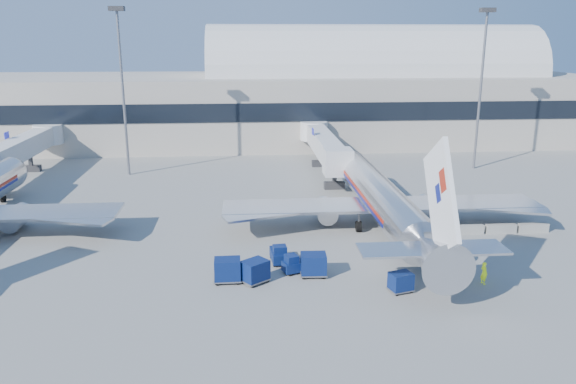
{
  "coord_description": "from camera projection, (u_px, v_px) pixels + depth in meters",
  "views": [
    {
      "loc": [
        -3.74,
        -48.43,
        18.55
      ],
      "look_at": [
        0.57,
        6.0,
        3.56
      ],
      "focal_mm": 35.0,
      "sensor_mm": 36.0,
      "label": 1
    }
  ],
  "objects": [
    {
      "name": "barrier_far",
      "position": [
        533.0,
        228.0,
        55.43
      ],
      "size": [
        3.0,
        0.55,
        0.9
      ],
      "primitive_type": "cube",
      "color": "#9E9E96",
      "rests_on": "ground"
    },
    {
      "name": "tug_lead",
      "position": [
        296.0,
        264.0,
        45.87
      ],
      "size": [
        2.66,
        1.91,
        1.56
      ],
      "rotation": [
        0.0,
        0.0,
        0.33
      ],
      "color": "#0A1A4D",
      "rests_on": "ground"
    },
    {
      "name": "mast_west",
      "position": [
        121.0,
        67.0,
        75.16
      ],
      "size": [
        2.0,
        1.2,
        22.6
      ],
      "color": "slate",
      "rests_on": "ground"
    },
    {
      "name": "cart_train_c",
      "position": [
        228.0,
        270.0,
        44.0
      ],
      "size": [
        2.18,
        1.68,
        1.89
      ],
      "rotation": [
        0.0,
        0.0,
        0.02
      ],
      "color": "#0A1A4D",
      "rests_on": "ground"
    },
    {
      "name": "barrier_near",
      "position": [
        468.0,
        230.0,
        54.93
      ],
      "size": [
        3.0,
        0.55,
        0.9
      ],
      "primitive_type": "cube",
      "color": "#9E9E96",
      "rests_on": "ground"
    },
    {
      "name": "tug_right",
      "position": [
        401.0,
        250.0,
        49.11
      ],
      "size": [
        2.33,
        1.87,
        1.36
      ],
      "rotation": [
        0.0,
        0.0,
        -0.47
      ],
      "color": "#0A1A4D",
      "rests_on": "ground"
    },
    {
      "name": "tug_left",
      "position": [
        279.0,
        254.0,
        47.86
      ],
      "size": [
        1.5,
        2.67,
        1.68
      ],
      "rotation": [
        0.0,
        0.0,
        1.65
      ],
      "color": "#0A1A4D",
      "rests_on": "ground"
    },
    {
      "name": "jetbridge_mid",
      "position": [
        23.0,
        148.0,
        77.72
      ],
      "size": [
        4.4,
        27.5,
        6.25
      ],
      "color": "silver",
      "rests_on": "ground"
    },
    {
      "name": "cart_train_b",
      "position": [
        255.0,
        271.0,
        43.88
      ],
      "size": [
        2.59,
        2.5,
        1.81
      ],
      "rotation": [
        0.0,
        0.0,
        0.66
      ],
      "color": "#0A1A4D",
      "rests_on": "ground"
    },
    {
      "name": "cart_train_a",
      "position": [
        314.0,
        264.0,
        45.08
      ],
      "size": [
        2.18,
        1.7,
        1.87
      ],
      "rotation": [
        0.0,
        0.0,
        -0.04
      ],
      "color": "#0A1A4D",
      "rests_on": "ground"
    },
    {
      "name": "mast_east",
      "position": [
        483.0,
        66.0,
        78.96
      ],
      "size": [
        2.0,
        1.2,
        22.6
      ],
      "color": "slate",
      "rests_on": "ground"
    },
    {
      "name": "ground",
      "position": [
        287.0,
        246.0,
        51.76
      ],
      "size": [
        260.0,
        260.0,
        0.0
      ],
      "primitive_type": "plane",
      "color": "gray",
      "rests_on": "ground"
    },
    {
      "name": "airliner_main",
      "position": [
        383.0,
        200.0,
        56.07
      ],
      "size": [
        32.0,
        37.26,
        12.07
      ],
      "color": "silver",
      "rests_on": "ground"
    },
    {
      "name": "cart_solo_far",
      "position": [
        448.0,
        252.0,
        47.68
      ],
      "size": [
        2.57,
        2.26,
        1.88
      ],
      "rotation": [
        0.0,
        0.0,
        -0.35
      ],
      "color": "#0A1A4D",
      "rests_on": "ground"
    },
    {
      "name": "ramp_worker",
      "position": [
        484.0,
        273.0,
        43.67
      ],
      "size": [
        0.61,
        0.75,
        1.8
      ],
      "primitive_type": "imported",
      "rotation": [
        0.0,
        0.0,
        1.88
      ],
      "color": "#B7ED18",
      "rests_on": "ground"
    },
    {
      "name": "barrier_mid",
      "position": [
        501.0,
        229.0,
        55.18
      ],
      "size": [
        3.0,
        0.55,
        0.9
      ],
      "primitive_type": "cube",
      "color": "#9E9E96",
      "rests_on": "ground"
    },
    {
      "name": "jetbridge_near",
      "position": [
        323.0,
        143.0,
        80.91
      ],
      "size": [
        4.4,
        27.5,
        6.25
      ],
      "color": "silver",
      "rests_on": "ground"
    },
    {
      "name": "terminal",
      "position": [
        189.0,
        101.0,
        102.53
      ],
      "size": [
        170.0,
        28.15,
        21.0
      ],
      "color": "#B2AA9E",
      "rests_on": "ground"
    },
    {
      "name": "cart_solo_near",
      "position": [
        401.0,
        282.0,
        42.31
      ],
      "size": [
        2.02,
        1.74,
        1.51
      ],
      "rotation": [
        0.0,
        0.0,
        0.29
      ],
      "color": "#0A1A4D",
      "rests_on": "ground"
    },
    {
      "name": "cart_open_red",
      "position": [
        234.0,
        274.0,
        44.77
      ],
      "size": [
        2.35,
        1.84,
        0.57
      ],
      "rotation": [
        0.0,
        0.0,
        0.17
      ],
      "color": "slate",
      "rests_on": "ground"
    }
  ]
}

